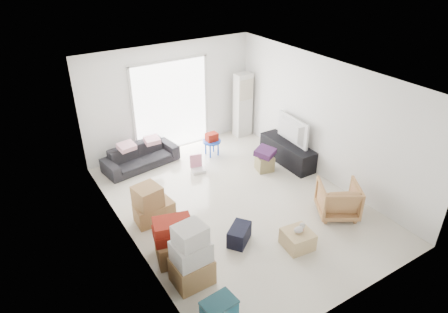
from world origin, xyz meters
TOP-DOWN VIEW (x-y plane):
  - room_shell at (0.00, 0.00)m, footprint 4.98×6.48m
  - sliding_door at (0.00, 2.98)m, footprint 2.10×0.04m
  - ac_tower at (1.95, 2.65)m, footprint 0.45×0.30m
  - tv_console at (2.00, 0.79)m, footprint 0.47×1.58m
  - television at (2.00, 0.79)m, footprint 0.70×1.13m
  - sofa at (-1.09, 2.50)m, footprint 1.86×0.78m
  - pillow_left at (-1.40, 2.49)m, footprint 0.47×0.40m
  - pillow_right at (-0.77, 2.49)m, footprint 0.32×0.26m
  - armchair at (1.47, -1.36)m, footprint 1.00×0.99m
  - box_stack_a at (-1.80, -1.41)m, footprint 0.61×0.51m
  - box_stack_b at (-1.80, -0.77)m, footprint 0.73×0.72m
  - box_stack_c at (-1.77, 0.37)m, footprint 0.55×0.53m
  - loose_box at (-1.51, 0.41)m, footprint 0.48×0.48m
  - duffel_bag at (-0.63, -1.02)m, footprint 0.59×0.55m
  - ottoman at (1.30, 0.77)m, footprint 0.45×0.45m
  - blanket at (1.30, 0.77)m, footprint 0.55×0.55m
  - kids_table at (0.63, 2.08)m, footprint 0.46×0.46m
  - toy_walker at (-0.07, 1.56)m, footprint 0.36×0.34m
  - wood_crate at (0.17, -1.68)m, footprint 0.54×0.54m
  - plush_bunny at (0.20, -1.67)m, footprint 0.26×0.15m

SIDE VIEW (x-z plane):
  - toy_walker at x=-0.07m, z-range -0.09..0.32m
  - wood_crate at x=0.17m, z-range 0.00..0.32m
  - duffel_bag at x=-0.63m, z-range 0.00..0.33m
  - loose_box at x=-1.51m, z-range 0.00..0.36m
  - ottoman at x=1.30m, z-range 0.00..0.37m
  - tv_console at x=2.00m, z-range 0.00..0.53m
  - sofa at x=-1.09m, z-range 0.00..0.70m
  - box_stack_b at x=-1.80m, z-range -0.03..0.77m
  - plush_bunny at x=0.20m, z-range 0.32..0.45m
  - armchair at x=1.47m, z-range 0.00..0.77m
  - box_stack_c at x=-1.77m, z-range -0.01..0.79m
  - kids_table at x=0.63m, z-range 0.12..0.72m
  - blanket at x=1.30m, z-range 0.37..0.51m
  - box_stack_a at x=-1.80m, z-range -0.06..1.05m
  - television at x=2.00m, z-range 0.53..0.67m
  - pillow_right at x=-0.77m, z-range 0.70..0.81m
  - pillow_left at x=-1.40m, z-range 0.70..0.83m
  - ac_tower at x=1.95m, z-range 0.00..1.75m
  - sliding_door at x=0.00m, z-range 0.08..2.41m
  - room_shell at x=0.00m, z-range -0.24..2.94m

